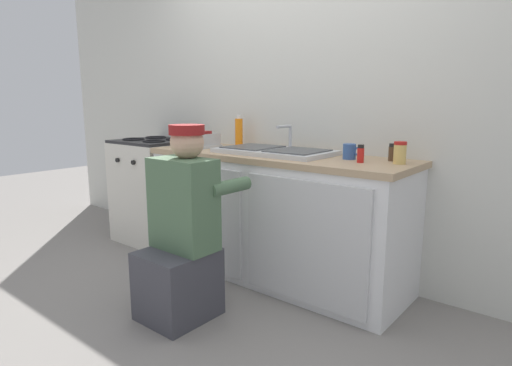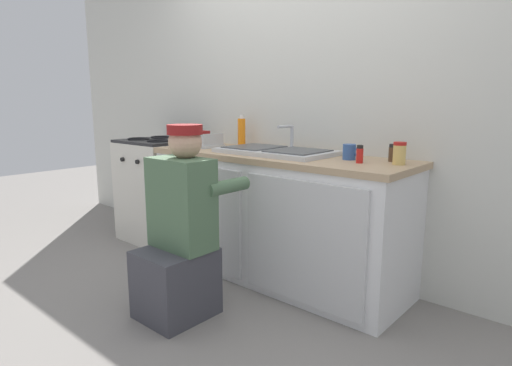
# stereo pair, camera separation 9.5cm
# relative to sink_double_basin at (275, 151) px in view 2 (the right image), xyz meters

# --- Properties ---
(ground_plane) EXTENTS (12.00, 12.00, 0.00)m
(ground_plane) POSITION_rel_sink_double_basin_xyz_m (0.00, -0.30, -0.90)
(ground_plane) COLOR gray
(back_wall) EXTENTS (6.00, 0.10, 2.50)m
(back_wall) POSITION_rel_sink_double_basin_xyz_m (0.00, 0.35, 0.35)
(back_wall) COLOR silver
(back_wall) RESTS_ON ground_plane
(counter_cabinet) EXTENTS (1.88, 0.62, 0.84)m
(counter_cabinet) POSITION_rel_sink_double_basin_xyz_m (0.00, -0.01, -0.48)
(counter_cabinet) COLOR white
(counter_cabinet) RESTS_ON ground_plane
(countertop) EXTENTS (1.92, 0.62, 0.04)m
(countertop) POSITION_rel_sink_double_basin_xyz_m (0.00, -0.00, -0.04)
(countertop) COLOR tan
(countertop) RESTS_ON counter_cabinet
(sink_double_basin) EXTENTS (0.80, 0.44, 0.19)m
(sink_double_basin) POSITION_rel_sink_double_basin_xyz_m (0.00, 0.00, 0.00)
(sink_double_basin) COLOR silver
(sink_double_basin) RESTS_ON countertop
(stove_range) EXTENTS (0.63, 0.62, 0.91)m
(stove_range) POSITION_rel_sink_double_basin_xyz_m (-1.30, -0.00, -0.44)
(stove_range) COLOR silver
(stove_range) RESTS_ON ground_plane
(plumber_person) EXTENTS (0.42, 0.61, 1.10)m
(plumber_person) POSITION_rel_sink_double_basin_xyz_m (-0.06, -0.80, -0.44)
(plumber_person) COLOR #3F3F47
(plumber_person) RESTS_ON ground_plane
(spice_bottle_red) EXTENTS (0.04, 0.04, 0.10)m
(spice_bottle_red) POSITION_rel_sink_double_basin_xyz_m (0.65, -0.04, 0.03)
(spice_bottle_red) COLOR red
(spice_bottle_red) RESTS_ON countertop
(spice_bottle_pepper) EXTENTS (0.04, 0.04, 0.10)m
(spice_bottle_pepper) POSITION_rel_sink_double_basin_xyz_m (0.77, 0.15, 0.03)
(spice_bottle_pepper) COLOR #513823
(spice_bottle_pepper) RESTS_ON countertop
(condiment_jar) EXTENTS (0.07, 0.07, 0.13)m
(condiment_jar) POSITION_rel_sink_double_basin_xyz_m (0.85, 0.06, 0.05)
(condiment_jar) COLOR #DBB760
(condiment_jar) RESTS_ON countertop
(soap_bottle_orange) EXTENTS (0.06, 0.06, 0.25)m
(soap_bottle_orange) POSITION_rel_sink_double_basin_xyz_m (-0.49, 0.18, 0.09)
(soap_bottle_orange) COLOR orange
(soap_bottle_orange) RESTS_ON countertop
(coffee_mug) EXTENTS (0.13, 0.08, 0.09)m
(coffee_mug) POSITION_rel_sink_double_basin_xyz_m (0.53, 0.06, 0.03)
(coffee_mug) COLOR #335699
(coffee_mug) RESTS_ON countertop
(dish_rack_tray) EXTENTS (0.28, 0.22, 0.11)m
(dish_rack_tray) POSITION_rel_sink_double_basin_xyz_m (-0.71, -0.03, 0.01)
(dish_rack_tray) COLOR #B2B7BC
(dish_rack_tray) RESTS_ON countertop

